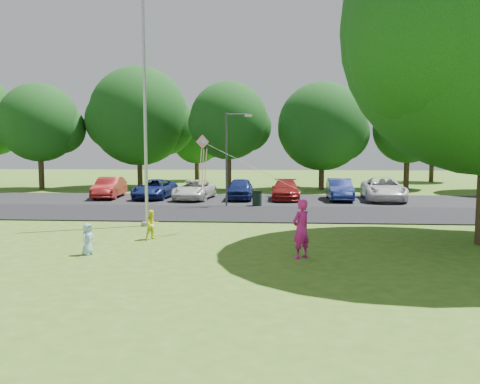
# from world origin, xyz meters

# --- Properties ---
(ground) EXTENTS (120.00, 120.00, 0.00)m
(ground) POSITION_xyz_m (0.00, 0.00, 0.00)
(ground) COLOR #3E691B
(ground) RESTS_ON ground
(park_road) EXTENTS (60.00, 6.00, 0.06)m
(park_road) POSITION_xyz_m (0.00, 9.00, 0.03)
(park_road) COLOR black
(park_road) RESTS_ON ground
(parking_strip) EXTENTS (42.00, 7.00, 0.06)m
(parking_strip) POSITION_xyz_m (0.00, 15.50, 0.03)
(parking_strip) COLOR black
(parking_strip) RESTS_ON ground
(flagpole) EXTENTS (0.50, 0.50, 10.00)m
(flagpole) POSITION_xyz_m (-3.50, 5.00, 4.17)
(flagpole) COLOR #B7BABF
(flagpole) RESTS_ON ground
(street_lamp) EXTENTS (1.53, 0.34, 5.46)m
(street_lamp) POSITION_xyz_m (-0.48, 12.05, 3.28)
(street_lamp) COLOR #3F3F44
(street_lamp) RESTS_ON ground
(trash_can) EXTENTS (0.58, 0.58, 0.93)m
(trash_can) POSITION_xyz_m (1.08, 12.14, 0.47)
(trash_can) COLOR black
(trash_can) RESTS_ON ground
(tree_row) EXTENTS (64.35, 11.94, 10.88)m
(tree_row) POSITION_xyz_m (1.59, 24.23, 5.71)
(tree_row) COLOR #332316
(tree_row) RESTS_ON ground
(horizon_trees) EXTENTS (77.46, 7.20, 7.02)m
(horizon_trees) POSITION_xyz_m (4.06, 33.88, 4.30)
(horizon_trees) COLOR #332316
(horizon_trees) RESTS_ON ground
(parked_cars) EXTENTS (20.44, 5.50, 1.47)m
(parked_cars) POSITION_xyz_m (0.83, 15.52, 0.74)
(parked_cars) COLOR maroon
(parked_cars) RESTS_ON ground
(woman) EXTENTS (0.78, 0.77, 1.82)m
(woman) POSITION_xyz_m (2.84, -0.67, 0.91)
(woman) COLOR #D51C8E
(woman) RESTS_ON ground
(child_yellow) EXTENTS (0.68, 0.67, 1.10)m
(child_yellow) POSITION_xyz_m (-2.47, 1.95, 0.55)
(child_yellow) COLOR yellow
(child_yellow) RESTS_ON ground
(child_blue) EXTENTS (0.45, 0.56, 1.00)m
(child_blue) POSITION_xyz_m (-3.87, -0.67, 0.50)
(child_blue) COLOR #93B5E2
(child_blue) RESTS_ON ground
(kite) EXTENTS (3.88, 4.34, 2.38)m
(kite) POSITION_xyz_m (-0.69, 3.31, 3.15)
(kite) COLOR pink
(kite) RESTS_ON ground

